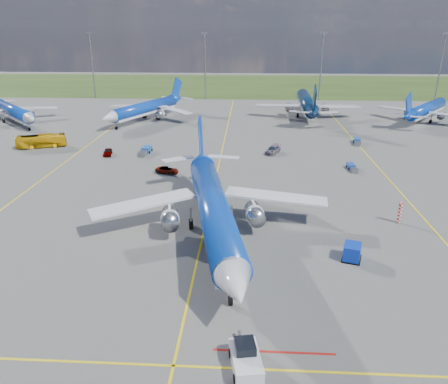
# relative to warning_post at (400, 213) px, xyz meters

# --- Properties ---
(ground) EXTENTS (400.00, 400.00, 0.00)m
(ground) POSITION_rel_warning_post_xyz_m (-26.00, -8.00, -1.50)
(ground) COLOR #595956
(ground) RESTS_ON ground
(grass_strip) EXTENTS (400.00, 80.00, 0.01)m
(grass_strip) POSITION_rel_warning_post_xyz_m (-26.00, 142.00, -1.50)
(grass_strip) COLOR #2D4719
(grass_strip) RESTS_ON ground
(taxiway_lines) EXTENTS (60.25, 160.00, 0.02)m
(taxiway_lines) POSITION_rel_warning_post_xyz_m (-25.83, 19.70, -1.49)
(taxiway_lines) COLOR yellow
(taxiway_lines) RESTS_ON ground
(floodlight_masts) EXTENTS (202.20, 0.50, 22.70)m
(floodlight_masts) POSITION_rel_warning_post_xyz_m (-16.00, 102.00, 11.06)
(floodlight_masts) COLOR slate
(floodlight_masts) RESTS_ON ground
(warning_post) EXTENTS (0.50, 0.50, 3.00)m
(warning_post) POSITION_rel_warning_post_xyz_m (0.00, 0.00, 0.00)
(warning_post) COLOR red
(warning_post) RESTS_ON ground
(bg_jet_nw) EXTENTS (44.12, 44.36, 9.30)m
(bg_jet_nw) POSITION_rel_warning_post_xyz_m (-83.87, 59.16, -1.50)
(bg_jet_nw) COLOR #0B38A6
(bg_jet_nw) RESTS_ON ground
(bg_jet_nnw) EXTENTS (41.31, 45.95, 9.85)m
(bg_jet_nnw) POSITION_rel_warning_post_xyz_m (-49.01, 64.32, -1.50)
(bg_jet_nnw) COLOR #0B38A6
(bg_jet_nnw) RESTS_ON ground
(bg_jet_n) EXTENTS (32.89, 42.55, 10.92)m
(bg_jet_n) POSITION_rel_warning_post_xyz_m (-3.69, 74.17, -1.50)
(bg_jet_n) COLOR #071D3D
(bg_jet_n) RESTS_ON ground
(bg_jet_ne) EXTENTS (43.14, 44.75, 9.32)m
(bg_jet_ne) POSITION_rel_warning_post_xyz_m (28.52, 68.66, -1.50)
(bg_jet_ne) COLOR #0B38A6
(bg_jet_ne) RESTS_ON ground
(main_airliner) EXTENTS (40.68, 48.91, 11.38)m
(main_airliner) POSITION_rel_warning_post_xyz_m (-24.58, -5.53, -1.50)
(main_airliner) COLOR #0B38A6
(main_airliner) RESTS_ON ground
(pushback_tug) EXTENTS (2.84, 5.93, 1.97)m
(pushback_tug) POSITION_rel_warning_post_xyz_m (-20.33, -27.79, -0.71)
(pushback_tug) COLOR silver
(pushback_tug) RESTS_ON ground
(uld_container) EXTENTS (2.45, 2.75, 1.84)m
(uld_container) POSITION_rel_warning_post_xyz_m (-8.44, -10.29, -0.58)
(uld_container) COLOR #0C2FB4
(uld_container) RESTS_ON ground
(apron_bus) EXTENTS (10.48, 5.76, 2.86)m
(apron_bus) POSITION_rel_warning_post_xyz_m (-65.31, 35.01, -0.07)
(apron_bus) COLOR #E2AC0D
(apron_bus) RESTS_ON ground
(service_car_a) EXTENTS (2.29, 4.16, 1.34)m
(service_car_a) POSITION_rel_warning_post_xyz_m (-49.14, 29.88, -0.83)
(service_car_a) COLOR #999999
(service_car_a) RESTS_ON ground
(service_car_b) EXTENTS (4.58, 3.05, 1.17)m
(service_car_b) POSITION_rel_warning_post_xyz_m (-34.92, 19.08, -0.92)
(service_car_b) COLOR #999999
(service_car_b) RESTS_ON ground
(service_car_c) EXTENTS (3.91, 5.54, 1.49)m
(service_car_c) POSITION_rel_warning_post_xyz_m (-15.30, 33.24, -0.76)
(service_car_c) COLOR #999999
(service_car_c) RESTS_ON ground
(baggage_tug_w) EXTENTS (1.30, 4.22, 0.94)m
(baggage_tug_w) POSITION_rel_warning_post_xyz_m (-1.29, 22.87, -1.06)
(baggage_tug_w) COLOR #1A41A0
(baggage_tug_w) RESTS_ON ground
(baggage_tug_c) EXTENTS (1.92, 5.52, 1.22)m
(baggage_tug_c) POSITION_rel_warning_post_xyz_m (-41.71, 31.43, -0.93)
(baggage_tug_c) COLOR #1B53A6
(baggage_tug_c) RESTS_ON ground
(baggage_tug_e) EXTENTS (2.09, 4.90, 1.07)m
(baggage_tug_e) POSITION_rel_warning_post_xyz_m (3.95, 42.07, -1.00)
(baggage_tug_e) COLOR #1A4F9D
(baggage_tug_e) RESTS_ON ground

